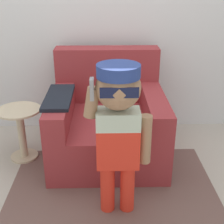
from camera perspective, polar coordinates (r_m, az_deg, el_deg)
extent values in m
plane|color=#ADA89E|center=(2.86, -3.82, -8.86)|extent=(10.00, 10.00, 0.00)
cube|color=silver|center=(3.17, -3.96, 19.40)|extent=(10.00, 0.05, 2.60)
cube|color=maroon|center=(2.86, -0.76, -4.32)|extent=(0.99, 1.03, 0.39)
cube|color=maroon|center=(3.07, -0.90, 6.89)|extent=(0.99, 0.21, 0.53)
cube|color=maroon|center=(2.67, -9.51, 0.26)|extent=(0.18, 0.83, 0.21)
cube|color=maroon|center=(2.67, 7.95, 0.43)|extent=(0.18, 0.83, 0.21)
cube|color=black|center=(2.62, -9.69, 2.71)|extent=(0.22, 0.57, 0.03)
cylinder|color=red|center=(2.23, -0.83, -13.59)|extent=(0.10, 0.10, 0.38)
cylinder|color=red|center=(2.24, 2.83, -13.52)|extent=(0.10, 0.10, 0.38)
cube|color=red|center=(2.05, 1.07, -6.29)|extent=(0.28, 0.16, 0.28)
cube|color=#B7C6B2|center=(1.96, 1.11, -1.27)|extent=(0.28, 0.16, 0.12)
sphere|color=#997051|center=(1.88, 1.16, 4.48)|extent=(0.28, 0.28, 0.28)
cylinder|color=navy|center=(1.85, 1.19, 7.53)|extent=(0.26, 0.26, 0.08)
cube|color=navy|center=(1.98, 1.03, 7.79)|extent=(0.16, 0.13, 0.01)
cube|color=#0F1433|center=(1.76, 1.34, 3.51)|extent=(0.22, 0.01, 0.06)
cylinder|color=#997051|center=(2.04, 6.11, -4.99)|extent=(0.08, 0.08, 0.34)
cylinder|color=#997051|center=(1.91, -3.72, 1.77)|extent=(0.11, 0.08, 0.20)
cube|color=gray|center=(1.86, -3.69, 4.22)|extent=(0.02, 0.07, 0.13)
cylinder|color=beige|center=(3.02, -15.68, -7.74)|extent=(0.25, 0.25, 0.02)
cylinder|color=beige|center=(2.91, -16.16, -4.02)|extent=(0.07, 0.07, 0.46)
cylinder|color=beige|center=(2.81, -16.71, 0.32)|extent=(0.38, 0.38, 0.02)
cube|color=brown|center=(2.54, 0.07, -13.49)|extent=(1.61, 1.13, 0.01)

